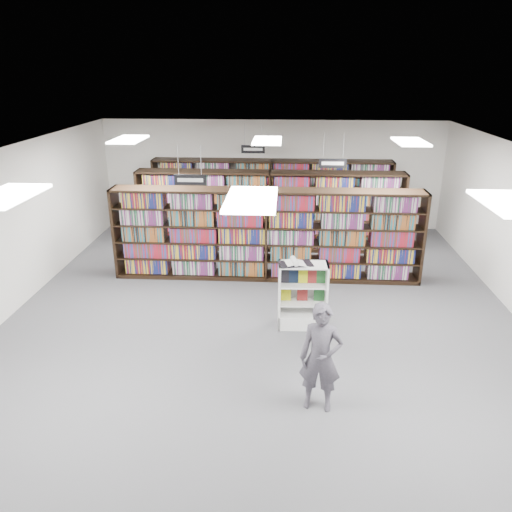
# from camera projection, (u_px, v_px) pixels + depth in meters

# --- Properties ---
(floor) EXTENTS (12.00, 12.00, 0.00)m
(floor) POSITION_uv_depth(u_px,v_px,m) (262.00, 317.00, 9.85)
(floor) COLOR #4B4B50
(floor) RESTS_ON ground
(ceiling) EXTENTS (10.00, 12.00, 0.10)m
(ceiling) POSITION_uv_depth(u_px,v_px,m) (263.00, 154.00, 8.71)
(ceiling) COLOR white
(ceiling) RESTS_ON wall_back
(wall_back) EXTENTS (10.00, 0.10, 3.20)m
(wall_back) POSITION_uv_depth(u_px,v_px,m) (272.00, 175.00, 14.88)
(wall_back) COLOR white
(wall_back) RESTS_ON ground
(wall_front) EXTENTS (10.00, 0.10, 3.20)m
(wall_front) POSITION_uv_depth(u_px,v_px,m) (225.00, 506.00, 3.69)
(wall_front) COLOR white
(wall_front) RESTS_ON ground
(wall_left) EXTENTS (0.10, 12.00, 3.20)m
(wall_left) POSITION_uv_depth(u_px,v_px,m) (2.00, 236.00, 9.56)
(wall_left) COLOR white
(wall_left) RESTS_ON ground
(bookshelf_row_near) EXTENTS (7.00, 0.60, 2.10)m
(bookshelf_row_near) POSITION_uv_depth(u_px,v_px,m) (267.00, 235.00, 11.34)
(bookshelf_row_near) COLOR black
(bookshelf_row_near) RESTS_ON floor
(bookshelf_row_mid) EXTENTS (7.00, 0.60, 2.10)m
(bookshelf_row_mid) POSITION_uv_depth(u_px,v_px,m) (270.00, 211.00, 13.21)
(bookshelf_row_mid) COLOR black
(bookshelf_row_mid) RESTS_ON floor
(bookshelf_row_far) EXTENTS (7.00, 0.60, 2.10)m
(bookshelf_row_far) POSITION_uv_depth(u_px,v_px,m) (271.00, 195.00, 14.80)
(bookshelf_row_far) COLOR black
(bookshelf_row_far) RESTS_ON floor
(aisle_sign_left) EXTENTS (0.65, 0.02, 0.80)m
(aisle_sign_left) POSITION_uv_depth(u_px,v_px,m) (190.00, 179.00, 9.97)
(aisle_sign_left) COLOR #B2B2B7
(aisle_sign_left) RESTS_ON ceiling
(aisle_sign_right) EXTENTS (0.65, 0.02, 0.80)m
(aisle_sign_right) POSITION_uv_depth(u_px,v_px,m) (333.00, 162.00, 11.67)
(aisle_sign_right) COLOR #B2B2B7
(aisle_sign_right) RESTS_ON ceiling
(aisle_sign_center) EXTENTS (0.65, 0.02, 0.80)m
(aisle_sign_center) POSITION_uv_depth(u_px,v_px,m) (253.00, 148.00, 13.64)
(aisle_sign_center) COLOR #B2B2B7
(aisle_sign_center) RESTS_ON ceiling
(troffer_front_left) EXTENTS (0.60, 1.20, 0.04)m
(troffer_front_left) POSITION_uv_depth(u_px,v_px,m) (7.00, 196.00, 6.10)
(troffer_front_left) COLOR white
(troffer_front_left) RESTS_ON ceiling
(troffer_front_center) EXTENTS (0.60, 1.20, 0.04)m
(troffer_front_center) POSITION_uv_depth(u_px,v_px,m) (251.00, 199.00, 5.93)
(troffer_front_center) COLOR white
(troffer_front_center) RESTS_ON ceiling
(troffer_front_right) EXTENTS (0.60, 1.20, 0.04)m
(troffer_front_right) POSITION_uv_depth(u_px,v_px,m) (510.00, 203.00, 5.76)
(troffer_front_right) COLOR white
(troffer_front_right) RESTS_ON ceiling
(troffer_back_left) EXTENTS (0.60, 1.20, 0.04)m
(troffer_back_left) POSITION_uv_depth(u_px,v_px,m) (129.00, 139.00, 10.76)
(troffer_back_left) COLOR white
(troffer_back_left) RESTS_ON ceiling
(troffer_back_center) EXTENTS (0.60, 1.20, 0.04)m
(troffer_back_center) POSITION_uv_depth(u_px,v_px,m) (267.00, 141.00, 10.59)
(troffer_back_center) COLOR white
(troffer_back_center) RESTS_ON ceiling
(troffer_back_right) EXTENTS (0.60, 1.20, 0.04)m
(troffer_back_right) POSITION_uv_depth(u_px,v_px,m) (410.00, 142.00, 10.43)
(troffer_back_right) COLOR white
(troffer_back_right) RESTS_ON ceiling
(endcap_display) EXTENTS (0.92, 0.48, 1.27)m
(endcap_display) POSITION_uv_depth(u_px,v_px,m) (302.00, 304.00, 9.41)
(endcap_display) COLOR white
(endcap_display) RESTS_ON floor
(open_book) EXTENTS (0.67, 0.48, 0.13)m
(open_book) POSITION_uv_depth(u_px,v_px,m) (295.00, 262.00, 9.06)
(open_book) COLOR black
(open_book) RESTS_ON endcap_display
(shopper) EXTENTS (0.65, 0.48, 1.64)m
(shopper) POSITION_uv_depth(u_px,v_px,m) (321.00, 358.00, 6.99)
(shopper) COLOR #4C4852
(shopper) RESTS_ON floor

